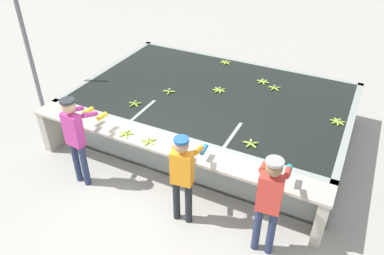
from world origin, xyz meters
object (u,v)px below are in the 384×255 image
at_px(banana_bunch_floating_2, 169,91).
at_px(banana_bunch_ledge_1, 149,141).
at_px(banana_bunch_floating_4, 274,88).
at_px(support_post_left, 28,47).
at_px(banana_bunch_floating_5, 135,104).
at_px(banana_bunch_floating_3, 338,122).
at_px(banana_bunch_floating_0, 226,62).
at_px(banana_bunch_ledge_0, 126,134).
at_px(banana_bunch_floating_1, 219,90).
at_px(worker_2, 269,198).
at_px(knife_0, 78,116).
at_px(banana_bunch_floating_7, 263,82).
at_px(worker_1, 183,172).
at_px(banana_bunch_floating_6, 251,143).
at_px(worker_0, 76,134).

relative_size(banana_bunch_floating_2, banana_bunch_ledge_1, 1.00).
bearing_deg(banana_bunch_floating_4, support_post_left, -158.74).
distance_m(banana_bunch_floating_2, banana_bunch_floating_5, 0.80).
height_order(banana_bunch_ledge_1, support_post_left, support_post_left).
bearing_deg(banana_bunch_floating_3, banana_bunch_floating_0, 151.83).
relative_size(banana_bunch_floating_3, banana_bunch_ledge_0, 1.02).
relative_size(banana_bunch_floating_2, support_post_left, 0.09).
distance_m(banana_bunch_floating_0, banana_bunch_floating_1, 1.37).
relative_size(worker_2, support_post_left, 0.52).
distance_m(banana_bunch_ledge_0, knife_0, 1.12).
bearing_deg(banana_bunch_floating_4, banana_bunch_floating_7, 150.57).
xyz_separation_m(banana_bunch_floating_0, banana_bunch_floating_2, (-0.49, -1.81, 0.00)).
height_order(banana_bunch_floating_0, banana_bunch_floating_4, same).
distance_m(worker_1, worker_2, 1.29).
distance_m(banana_bunch_floating_3, banana_bunch_floating_7, 1.89).
xyz_separation_m(banana_bunch_floating_5, banana_bunch_floating_7, (1.90, 1.98, -0.00)).
bearing_deg(worker_2, banana_bunch_floating_6, 119.22).
xyz_separation_m(banana_bunch_ledge_1, support_post_left, (-3.43, 0.89, 0.68)).
distance_m(worker_1, banana_bunch_floating_0, 4.03).
height_order(worker_1, banana_bunch_floating_2, worker_1).
bearing_deg(banana_bunch_floating_2, support_post_left, -165.35).
bearing_deg(banana_bunch_ledge_1, worker_1, -27.78).
relative_size(worker_1, banana_bunch_ledge_0, 5.69).
xyz_separation_m(worker_1, banana_bunch_floating_1, (-0.54, 2.60, -0.03)).
bearing_deg(knife_0, banana_bunch_floating_6, 10.70).
height_order(worker_1, support_post_left, support_post_left).
bearing_deg(banana_bunch_ledge_1, banana_bunch_floating_3, 36.68).
bearing_deg(banana_bunch_floating_3, banana_bunch_floating_5, -163.23).
height_order(banana_bunch_floating_1, support_post_left, support_post_left).
bearing_deg(worker_2, banana_bunch_floating_1, 125.03).
bearing_deg(knife_0, worker_1, -12.95).
xyz_separation_m(banana_bunch_floating_4, banana_bunch_floating_6, (0.20, -2.05, 0.00)).
relative_size(banana_bunch_floating_2, banana_bunch_floating_3, 0.98).
bearing_deg(worker_0, banana_bunch_ledge_1, 23.12).
height_order(banana_bunch_floating_3, banana_bunch_floating_6, same).
bearing_deg(worker_1, banana_bunch_floating_4, 82.09).
bearing_deg(banana_bunch_ledge_1, knife_0, 176.21).
relative_size(banana_bunch_floating_2, banana_bunch_floating_7, 0.98).
distance_m(worker_0, worker_2, 3.27).
distance_m(banana_bunch_floating_1, banana_bunch_ledge_1, 2.17).
height_order(worker_1, worker_2, worker_2).
relative_size(banana_bunch_ledge_1, support_post_left, 0.09).
relative_size(banana_bunch_ledge_0, knife_0, 0.97).
bearing_deg(banana_bunch_ledge_0, banana_bunch_floating_3, 32.35).
bearing_deg(knife_0, banana_bunch_ledge_1, -3.79).
distance_m(banana_bunch_floating_5, banana_bunch_ledge_0, 1.01).
xyz_separation_m(worker_1, banana_bunch_ledge_1, (-0.87, 0.46, -0.02)).
height_order(banana_bunch_floating_6, knife_0, banana_bunch_floating_6).
relative_size(banana_bunch_ledge_1, knife_0, 0.98).
distance_m(banana_bunch_ledge_0, support_post_left, 3.17).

